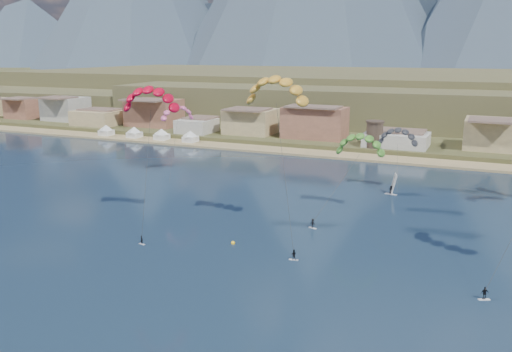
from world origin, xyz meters
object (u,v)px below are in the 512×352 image
at_px(watchtower, 375,134).
at_px(buoy, 233,243).
at_px(kitesurfer_yellow, 276,86).
at_px(windsurfer, 392,188).
at_px(kitesurfer_red, 150,95).
at_px(kitesurfer_green, 360,142).

relative_size(watchtower, buoy, 11.96).
relative_size(kitesurfer_yellow, windsurfer, 6.09).
distance_m(watchtower, windsurfer, 50.04).
relative_size(kitesurfer_red, buoy, 38.03).
relative_size(watchtower, windsurfer, 1.77).
relative_size(kitesurfer_yellow, kitesurfer_green, 1.51).
height_order(watchtower, kitesurfer_red, kitesurfer_red).
distance_m(watchtower, kitesurfer_red, 93.16).
height_order(kitesurfer_red, windsurfer, kitesurfer_red).
height_order(windsurfer, buoy, windsurfer).
xyz_separation_m(kitesurfer_green, windsurfer, (4.05, 17.11, -13.18)).
bearing_deg(kitesurfer_yellow, windsurfer, 69.13).
height_order(kitesurfer_red, kitesurfer_yellow, kitesurfer_yellow).
height_order(kitesurfer_yellow, buoy, kitesurfer_yellow).
bearing_deg(windsurfer, kitesurfer_red, -132.06).
xyz_separation_m(watchtower, kitesurfer_red, (-22.73, -88.50, 18.19)).
bearing_deg(kitesurfer_red, buoy, -8.32).
bearing_deg(kitesurfer_red, kitesurfer_green, 35.83).
distance_m(kitesurfer_yellow, windsurfer, 46.67).
distance_m(kitesurfer_red, kitesurfer_green, 41.47).
height_order(kitesurfer_red, kitesurfer_green, kitesurfer_red).
bearing_deg(watchtower, kitesurfer_green, -81.30).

